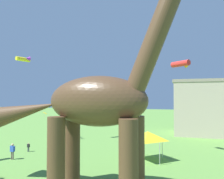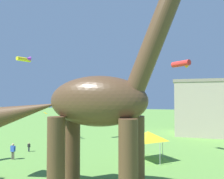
{
  "view_description": "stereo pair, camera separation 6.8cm",
  "coord_description": "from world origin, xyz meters",
  "px_view_note": "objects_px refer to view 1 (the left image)",
  "views": [
    {
      "loc": [
        5.82,
        -9.25,
        6.53
      ],
      "look_at": [
        0.75,
        6.75,
        7.14
      ],
      "focal_mm": 36.28,
      "sensor_mm": 36.0,
      "label": 1
    },
    {
      "loc": [
        5.89,
        -9.23,
        6.53
      ],
      "look_at": [
        0.75,
        6.75,
        7.14
      ],
      "focal_mm": 36.28,
      "sensor_mm": 36.0,
      "label": 2
    }
  ],
  "objects_px": {
    "kite_high_left": "(85,81)",
    "kite_far_right": "(45,113)",
    "person_strolling_adult": "(12,150)",
    "kite_near_low": "(90,107)",
    "dinosaur_sculpture": "(96,101)",
    "festival_canopy_tent": "(148,136)",
    "kite_mid_center": "(24,59)",
    "person_watching_child": "(28,146)",
    "kite_drifting": "(182,64)"
  },
  "relations": [
    {
      "from": "kite_drifting",
      "to": "kite_near_low",
      "type": "bearing_deg",
      "value": -131.0
    },
    {
      "from": "person_strolling_adult",
      "to": "kite_mid_center",
      "type": "xyz_separation_m",
      "value": [
        -5.17,
        7.99,
        11.23
      ]
    },
    {
      "from": "person_watching_child",
      "to": "festival_canopy_tent",
      "type": "distance_m",
      "value": 14.49
    },
    {
      "from": "kite_far_right",
      "to": "festival_canopy_tent",
      "type": "bearing_deg",
      "value": -19.84
    },
    {
      "from": "kite_mid_center",
      "to": "kite_far_right",
      "type": "bearing_deg",
      "value": 41.43
    },
    {
      "from": "person_watching_child",
      "to": "kite_mid_center",
      "type": "relative_size",
      "value": 0.48
    },
    {
      "from": "kite_drifting",
      "to": "kite_mid_center",
      "type": "height_order",
      "value": "kite_mid_center"
    },
    {
      "from": "kite_high_left",
      "to": "kite_far_right",
      "type": "height_order",
      "value": "kite_high_left"
    },
    {
      "from": "kite_near_low",
      "to": "kite_far_right",
      "type": "xyz_separation_m",
      "value": [
        -12.32,
        11.31,
        -1.55
      ]
    },
    {
      "from": "person_watching_child",
      "to": "kite_near_low",
      "type": "bearing_deg",
      "value": -104.73
    },
    {
      "from": "festival_canopy_tent",
      "to": "kite_mid_center",
      "type": "relative_size",
      "value": 1.4
    },
    {
      "from": "kite_mid_center",
      "to": "kite_far_right",
      "type": "xyz_separation_m",
      "value": [
        2.3,
        2.03,
        -8.06
      ]
    },
    {
      "from": "kite_high_left",
      "to": "kite_far_right",
      "type": "bearing_deg",
      "value": -154.3
    },
    {
      "from": "person_watching_child",
      "to": "kite_mid_center",
      "type": "bearing_deg",
      "value": 54.85
    },
    {
      "from": "kite_drifting",
      "to": "kite_high_left",
      "type": "bearing_deg",
      "value": 161.09
    },
    {
      "from": "kite_drifting",
      "to": "kite_far_right",
      "type": "bearing_deg",
      "value": 173.21
    },
    {
      "from": "dinosaur_sculpture",
      "to": "kite_drifting",
      "type": "xyz_separation_m",
      "value": [
        5.71,
        12.73,
        4.17
      ]
    },
    {
      "from": "person_watching_child",
      "to": "kite_high_left",
      "type": "relative_size",
      "value": 0.41
    },
    {
      "from": "kite_drifting",
      "to": "kite_mid_center",
      "type": "distance_m",
      "value": 22.44
    },
    {
      "from": "dinosaur_sculpture",
      "to": "person_watching_child",
      "type": "bearing_deg",
      "value": 157.69
    },
    {
      "from": "dinosaur_sculpture",
      "to": "kite_near_low",
      "type": "bearing_deg",
      "value": 130.89
    },
    {
      "from": "dinosaur_sculpture",
      "to": "person_strolling_adult",
      "type": "relative_size",
      "value": 10.4
    },
    {
      "from": "festival_canopy_tent",
      "to": "kite_near_low",
      "type": "distance_m",
      "value": 7.53
    },
    {
      "from": "person_watching_child",
      "to": "kite_near_low",
      "type": "distance_m",
      "value": 12.23
    },
    {
      "from": "kite_high_left",
      "to": "kite_near_low",
      "type": "distance_m",
      "value": 15.89
    },
    {
      "from": "person_watching_child",
      "to": "person_strolling_adult",
      "type": "bearing_deg",
      "value": -159.26
    },
    {
      "from": "person_watching_child",
      "to": "kite_high_left",
      "type": "xyz_separation_m",
      "value": [
        3.21,
        9.24,
        8.43
      ]
    },
    {
      "from": "person_watching_child",
      "to": "festival_canopy_tent",
      "type": "bearing_deg",
      "value": -77.26
    },
    {
      "from": "person_strolling_adult",
      "to": "kite_far_right",
      "type": "distance_m",
      "value": 10.9
    },
    {
      "from": "festival_canopy_tent",
      "to": "kite_near_low",
      "type": "xyz_separation_m",
      "value": [
        -4.26,
        -5.32,
        3.2
      ]
    },
    {
      "from": "kite_high_left",
      "to": "dinosaur_sculpture",
      "type": "bearing_deg",
      "value": -63.31
    },
    {
      "from": "dinosaur_sculpture",
      "to": "kite_mid_center",
      "type": "height_order",
      "value": "dinosaur_sculpture"
    },
    {
      "from": "kite_near_low",
      "to": "kite_far_right",
      "type": "height_order",
      "value": "kite_near_low"
    },
    {
      "from": "kite_high_left",
      "to": "festival_canopy_tent",
      "type": "bearing_deg",
      "value": -37.68
    },
    {
      "from": "person_strolling_adult",
      "to": "kite_high_left",
      "type": "xyz_separation_m",
      "value": [
        2.57,
        12.64,
        8.07
      ]
    },
    {
      "from": "person_strolling_adult",
      "to": "kite_drifting",
      "type": "bearing_deg",
      "value": -141.32
    },
    {
      "from": "person_watching_child",
      "to": "dinosaur_sculpture",
      "type": "bearing_deg",
      "value": -114.83
    },
    {
      "from": "kite_mid_center",
      "to": "kite_near_low",
      "type": "distance_m",
      "value": 18.5
    },
    {
      "from": "person_strolling_adult",
      "to": "kite_high_left",
      "type": "relative_size",
      "value": 0.64
    },
    {
      "from": "kite_far_right",
      "to": "person_strolling_adult",
      "type": "bearing_deg",
      "value": -74.02
    },
    {
      "from": "kite_high_left",
      "to": "kite_far_right",
      "type": "xyz_separation_m",
      "value": [
        -5.44,
        -2.62,
        -4.89
      ]
    },
    {
      "from": "person_strolling_adult",
      "to": "kite_far_right",
      "type": "bearing_deg",
      "value": -59.26
    },
    {
      "from": "person_watching_child",
      "to": "kite_high_left",
      "type": "bearing_deg",
      "value": -8.93
    },
    {
      "from": "festival_canopy_tent",
      "to": "dinosaur_sculpture",
      "type": "bearing_deg",
      "value": -103.67
    },
    {
      "from": "festival_canopy_tent",
      "to": "kite_far_right",
      "type": "relative_size",
      "value": 3.31
    },
    {
      "from": "dinosaur_sculpture",
      "to": "person_strolling_adult",
      "type": "xyz_separation_m",
      "value": [
        -11.49,
        5.1,
        -5.28
      ]
    },
    {
      "from": "person_watching_child",
      "to": "kite_far_right",
      "type": "bearing_deg",
      "value": 28.89
    },
    {
      "from": "person_watching_child",
      "to": "kite_mid_center",
      "type": "height_order",
      "value": "kite_mid_center"
    },
    {
      "from": "dinosaur_sculpture",
      "to": "festival_canopy_tent",
      "type": "bearing_deg",
      "value": 89.06
    },
    {
      "from": "person_strolling_adult",
      "to": "kite_far_right",
      "type": "xyz_separation_m",
      "value": [
        -2.87,
        10.02,
        3.18
      ]
    }
  ]
}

